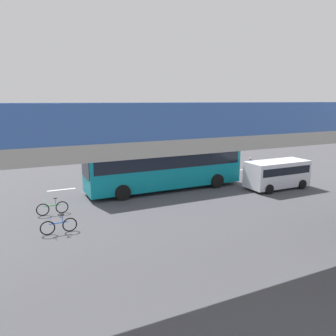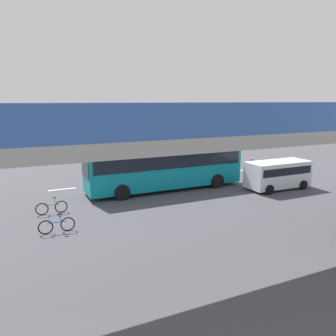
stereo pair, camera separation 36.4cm
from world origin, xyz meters
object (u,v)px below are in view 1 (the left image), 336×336
object	(u,v)px
parked_van	(277,173)
traffic_sign	(143,159)
bicycle_green	(53,208)
city_bus	(165,164)
pedestrian	(250,168)
bicycle_blue	(59,226)

from	to	relation	value
parked_van	traffic_sign	size ratio (longest dim) A/B	1.71
parked_van	bicycle_green	xyz separation A→B (m)	(15.79, -1.08, -0.81)
city_bus	pedestrian	distance (m)	7.93
pedestrian	traffic_sign	size ratio (longest dim) A/B	0.64
city_bus	bicycle_blue	size ratio (longest dim) A/B	6.52
bicycle_blue	traffic_sign	distance (m)	11.09
parked_van	traffic_sign	xyz separation A→B (m)	(8.26, -6.03, 0.71)
traffic_sign	pedestrian	bearing A→B (deg)	162.46
city_bus	bicycle_blue	world-z (taller)	city_bus
city_bus	pedestrian	xyz separation A→B (m)	(-7.86, -0.05, -1.00)
bicycle_green	parked_van	bearing A→B (deg)	176.08
city_bus	traffic_sign	distance (m)	2.81
parked_van	pedestrian	bearing A→B (deg)	-94.15
city_bus	bicycle_blue	distance (m)	9.85
city_bus	bicycle_green	bearing A→B (deg)	15.11
parked_van	pedestrian	xyz separation A→B (m)	(-0.24, -3.34, -0.30)
bicycle_green	city_bus	bearing A→B (deg)	-164.89
parked_van	pedestrian	world-z (taller)	parked_van
traffic_sign	parked_van	bearing A→B (deg)	143.89
bicycle_blue	traffic_sign	bearing A→B (deg)	-133.63
bicycle_blue	pedestrian	world-z (taller)	pedestrian
parked_van	bicycle_blue	distance (m)	15.98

